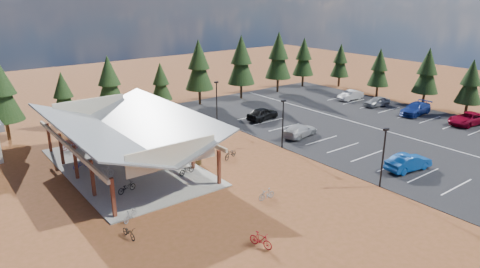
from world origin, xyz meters
TOP-DOWN VIEW (x-y plane):
  - ground at (0.00, 0.00)m, footprint 140.00×140.00m
  - asphalt_lot at (18.50, 3.00)m, footprint 27.00×44.00m
  - concrete_pad at (-10.00, 7.00)m, footprint 10.60×18.60m
  - bike_pavilion at (-10.00, 7.00)m, footprint 11.65×19.40m
  - lamp_post_0 at (5.00, -10.00)m, footprint 0.50×0.25m
  - lamp_post_1 at (5.00, 2.00)m, footprint 0.50×0.25m
  - lamp_post_2 at (5.00, 14.00)m, footprint 0.50×0.25m
  - trash_bin_0 at (-4.42, 3.46)m, footprint 0.60×0.60m
  - trash_bin_1 at (-1.77, 6.61)m, footprint 0.60×0.60m
  - pine_1 at (-17.18, 22.25)m, footprint 3.93×3.93m
  - pine_2 at (-10.80, 22.65)m, footprint 2.94×2.94m
  - pine_3 at (-5.26, 22.40)m, footprint 3.55×3.55m
  - pine_4 at (1.94, 22.75)m, footprint 2.88×2.88m
  - pine_5 at (8.01, 22.73)m, footprint 4.02×4.02m
  - pine_6 at (15.00, 21.96)m, footprint 4.13×4.13m
  - pine_7 at (22.46, 21.90)m, footprint 4.17×4.17m
  - pine_8 at (28.84, 22.51)m, footprint 3.59×3.59m
  - pine_10 at (32.17, -3.91)m, footprint 3.24×3.24m
  - pine_11 at (32.70, 2.38)m, footprint 3.57×3.57m
  - pine_12 at (32.34, 9.90)m, footprint 3.23×3.23m
  - pine_13 at (33.84, 18.72)m, footprint 3.15×3.15m
  - bike_0 at (-12.30, 1.76)m, footprint 1.78×0.98m
  - bike_1 at (-12.63, 5.50)m, footprint 1.78×0.87m
  - bike_2 at (-13.58, 9.00)m, footprint 1.65×0.77m
  - bike_3 at (-12.90, 14.67)m, footprint 1.73×0.60m
  - bike_4 at (-6.59, 1.94)m, footprint 1.85×1.01m
  - bike_5 at (-8.80, 5.63)m, footprint 1.68×0.97m
  - bike_6 at (-6.91, 9.23)m, footprint 1.96×0.95m
  - bike_7 at (-6.55, 14.14)m, footprint 1.58×0.53m
  - bike_8 at (-14.91, -4.57)m, footprint 0.69×1.58m
  - bike_9 at (-13.90, -2.53)m, footprint 1.54×1.17m
  - bike_11 at (-8.69, -10.74)m, footprint 0.91×1.81m
  - bike_13 at (-4.02, -5.94)m, footprint 1.52×0.50m
  - bike_15 at (-2.46, 5.43)m, footprint 1.39×1.49m
  - bike_16 at (-1.11, 2.82)m, footprint 1.97×1.27m
  - car_1 at (10.01, -9.44)m, footprint 4.83×2.26m
  - car_3 at (9.06, 3.45)m, footprint 5.09×2.79m
  - car_4 at (10.04, 11.08)m, footprint 4.96×2.71m
  - car_6 at (28.66, -5.92)m, footprint 5.81×3.37m
  - car_7 at (27.76, 0.56)m, footprint 5.60×2.63m
  - car_8 at (27.37, 6.31)m, footprint 4.28×2.22m
  - car_9 at (27.50, 11.12)m, footprint 4.39×1.66m

SIDE VIEW (x-z plane):
  - ground at x=0.00m, z-range 0.00..0.00m
  - asphalt_lot at x=18.50m, z-range 0.00..0.04m
  - concrete_pad at x=-10.00m, z-range 0.00..0.10m
  - bike_8 at x=-14.91m, z-range 0.00..0.80m
  - trash_bin_0 at x=-4.42m, z-range 0.00..0.90m
  - trash_bin_1 at x=-1.77m, z-range 0.00..0.90m
  - bike_13 at x=-4.02m, z-range 0.00..0.90m
  - bike_9 at x=-13.90m, z-range 0.00..0.92m
  - bike_15 at x=-2.46m, z-range 0.00..0.96m
  - bike_16 at x=-1.11m, z-range 0.00..0.98m
  - bike_2 at x=-13.58m, z-range 0.10..0.94m
  - bike_11 at x=-8.69m, z-range 0.00..1.05m
  - bike_0 at x=-12.30m, z-range 0.10..0.99m
  - bike_4 at x=-6.59m, z-range 0.10..1.02m
  - bike_7 at x=-6.55m, z-range 0.10..1.04m
  - bike_5 at x=-8.80m, z-range 0.10..1.07m
  - bike_6 at x=-6.91m, z-range 0.10..1.09m
  - bike_3 at x=-12.90m, z-range 0.10..1.12m
  - bike_1 at x=-12.63m, z-range 0.10..1.13m
  - car_8 at x=27.37m, z-range 0.04..1.43m
  - car_3 at x=9.06m, z-range 0.04..1.44m
  - car_9 at x=27.50m, z-range 0.04..1.47m
  - car_6 at x=28.66m, z-range 0.04..1.56m
  - car_1 at x=10.01m, z-range 0.04..1.57m
  - car_7 at x=27.76m, z-range 0.04..1.62m
  - car_4 at x=10.04m, z-range 0.04..1.64m
  - lamp_post_0 at x=5.00m, z-range 0.41..5.55m
  - lamp_post_1 at x=5.00m, z-range 0.41..5.55m
  - lamp_post_2 at x=5.00m, z-range 0.41..5.55m
  - bike_pavilion at x=-10.00m, z-range 1.34..6.31m
  - pine_4 at x=1.94m, z-range 0.74..7.44m
  - pine_2 at x=-10.80m, z-range 0.75..7.59m
  - pine_13 at x=33.84m, z-range 0.81..8.15m
  - pine_12 at x=32.34m, z-range 0.83..8.36m
  - pine_10 at x=32.17m, z-range 0.83..8.38m
  - pine_3 at x=-5.26m, z-range 0.92..9.20m
  - pine_11 at x=32.70m, z-range 0.92..9.25m
  - pine_8 at x=28.84m, z-range 0.92..9.28m
  - pine_1 at x=-17.18m, z-range 1.01..10.17m
  - pine_5 at x=8.01m, z-range 1.04..10.40m
  - pine_6 at x=15.00m, z-range 1.07..10.68m
  - pine_7 at x=22.46m, z-range 1.08..10.79m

